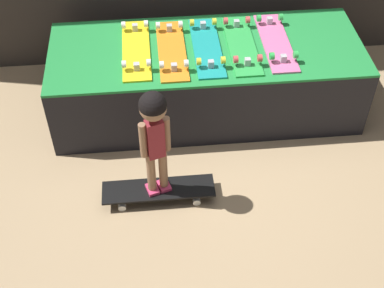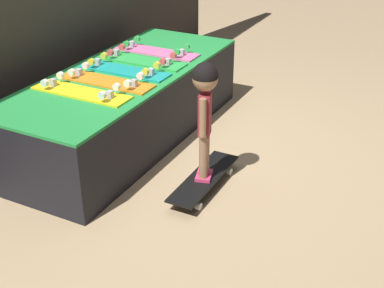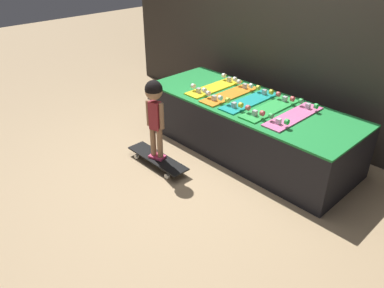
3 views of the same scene
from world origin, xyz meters
name	(u,v)px [view 3 (image 3 of 3)]	position (x,y,z in m)	size (l,w,h in m)	color
ground_plane	(212,168)	(0.00, 0.00, 0.00)	(16.00, 16.00, 0.00)	tan
back_wall	(301,12)	(0.00, 1.28, 1.35)	(5.37, 0.10, 2.71)	#332D28
display_rack	(248,126)	(0.00, 0.53, 0.28)	(2.30, 0.88, 0.57)	black
skateboard_yellow_on_rack	(214,87)	(-0.51, 0.55, 0.58)	(0.20, 0.74, 0.09)	yellow
skateboard_orange_on_rack	(230,94)	(-0.26, 0.51, 0.58)	(0.20, 0.74, 0.09)	orange
skateboard_teal_on_rack	(250,100)	(0.00, 0.53, 0.58)	(0.20, 0.74, 0.09)	teal
skateboard_green_on_rack	(270,108)	(0.26, 0.53, 0.58)	(0.20, 0.74, 0.09)	green
skateboard_pink_on_rack	(294,116)	(0.51, 0.54, 0.58)	(0.20, 0.74, 0.09)	pink
skateboard_on_floor	(157,159)	(-0.42, -0.37, 0.07)	(0.75, 0.20, 0.09)	black
child	(155,105)	(-0.42, -0.37, 0.66)	(0.19, 0.17, 0.82)	#E03D6B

